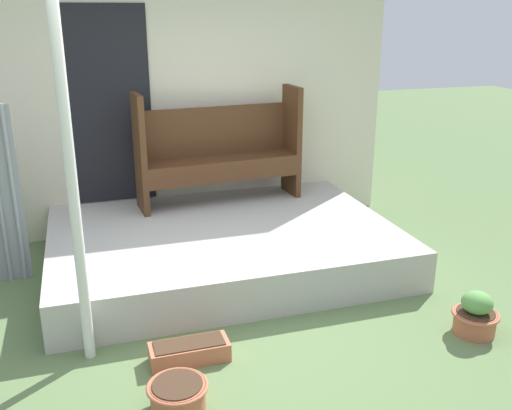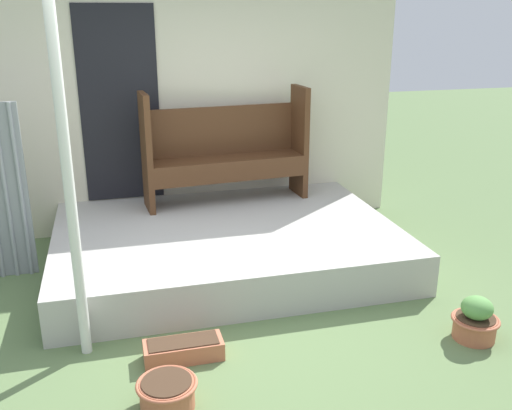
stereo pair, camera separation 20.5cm
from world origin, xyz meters
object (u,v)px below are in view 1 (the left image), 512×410
Objects in this scene: support_post at (73,194)px; flower_pot_middle at (476,315)px; planter_box_rect at (189,352)px; bench at (219,147)px; flower_pot_left at (178,395)px.

support_post is 6.87× the size of flower_pot_middle.
flower_pot_middle is 0.64× the size of planter_box_rect.
support_post is at bearing 158.31° from planter_box_rect.
flower_pot_middle is at bearing -7.56° from planter_box_rect.
planter_box_rect is (-0.79, -2.28, -0.89)m from bench.
support_post is 1.38× the size of bench.
flower_pot_middle reaches higher than planter_box_rect.
flower_pot_middle is (1.34, -2.57, -0.81)m from bench.
support_post reaches higher than planter_box_rect.
bench reaches higher than flower_pot_middle.
flower_pot_left is at bearing -174.71° from flower_pot_middle.
bench is 3.06m from flower_pot_left.
planter_box_rect is at bearing 71.41° from flower_pot_left.
flower_pot_middle is (2.78, -0.54, -1.06)m from support_post.
bench is at bearing 117.50° from flower_pot_middle.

